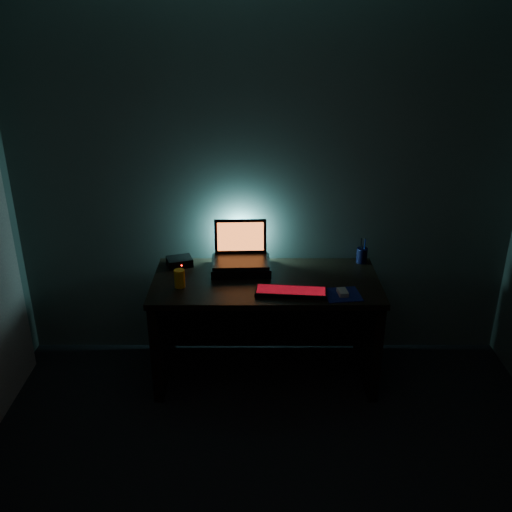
{
  "coord_description": "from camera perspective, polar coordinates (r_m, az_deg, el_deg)",
  "views": [
    {
      "loc": [
        -0.07,
        -1.77,
        2.41
      ],
      "look_at": [
        -0.07,
        1.57,
        0.94
      ],
      "focal_mm": 40.0,
      "sensor_mm": 36.0,
      "label": 1
    }
  ],
  "objects": [
    {
      "name": "room",
      "position": [
        2.11,
        1.83,
        -9.56
      ],
      "size": [
        3.5,
        4.0,
        2.5
      ],
      "color": "black",
      "rests_on": "ground"
    },
    {
      "name": "mouse",
      "position": [
        3.61,
        8.66,
        -3.61
      ],
      "size": [
        0.07,
        0.1,
        0.03
      ],
      "primitive_type": "cube",
      "rotation": [
        0.0,
        0.0,
        0.13
      ],
      "color": "#939297",
      "rests_on": "mousepad"
    },
    {
      "name": "keyboard",
      "position": [
        3.6,
        3.52,
        -3.58
      ],
      "size": [
        0.46,
        0.19,
        0.03
      ],
      "rotation": [
        0.0,
        0.0,
        -0.1
      ],
      "color": "black",
      "rests_on": "desk"
    },
    {
      "name": "juice_glass",
      "position": [
        3.69,
        -7.65,
        -2.24
      ],
      "size": [
        0.08,
        0.08,
        0.12
      ],
      "primitive_type": "cylinder",
      "rotation": [
        0.0,
        0.0,
        -0.19
      ],
      "color": "#FFA70D",
      "rests_on": "desk"
    },
    {
      "name": "pen_cup",
      "position": [
        4.07,
        10.54,
        0.07
      ],
      "size": [
        0.09,
        0.09,
        0.11
      ],
      "primitive_type": "cylinder",
      "rotation": [
        0.0,
        0.0,
        0.17
      ],
      "color": "black",
      "rests_on": "desk"
    },
    {
      "name": "router",
      "position": [
        4.0,
        -7.65,
        -0.56
      ],
      "size": [
        0.2,
        0.18,
        0.06
      ],
      "rotation": [
        0.0,
        0.0,
        0.32
      ],
      "color": "black",
      "rests_on": "desk"
    },
    {
      "name": "laptop",
      "position": [
        3.91,
        -1.53,
        0.5
      ],
      "size": [
        0.39,
        0.3,
        0.26
      ],
      "rotation": [
        0.0,
        0.0,
        0.03
      ],
      "color": "black",
      "rests_on": "riser"
    },
    {
      "name": "riser",
      "position": [
        3.9,
        -1.51,
        -1.01
      ],
      "size": [
        0.41,
        0.31,
        0.06
      ],
      "primitive_type": "cube",
      "rotation": [
        0.0,
        0.0,
        0.03
      ],
      "color": "black",
      "rests_on": "desk"
    },
    {
      "name": "mousepad",
      "position": [
        3.62,
        8.64,
        -3.84
      ],
      "size": [
        0.24,
        0.23,
        0.0
      ],
      "primitive_type": "cube",
      "rotation": [
        0.0,
        0.0,
        0.13
      ],
      "color": "#0B134F",
      "rests_on": "desk"
    },
    {
      "name": "desk",
      "position": [
        3.94,
        0.95,
        -5.42
      ],
      "size": [
        1.5,
        0.7,
        0.75
      ],
      "color": "black",
      "rests_on": "ground"
    }
  ]
}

